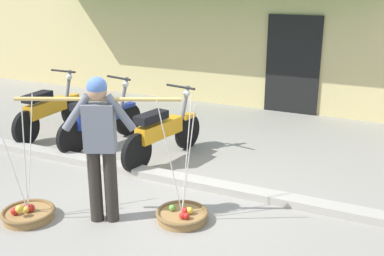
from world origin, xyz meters
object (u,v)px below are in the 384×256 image
fruit_basket_left_side (28,213)px  motorcycle_third_in_row (162,132)px  fruit_basket_right_side (182,214)px  fruit_vendor (100,141)px  motorcycle_nearest_shop (49,110)px  motorcycle_second_in_row (100,119)px

fruit_basket_left_side → motorcycle_third_in_row: 2.40m
fruit_basket_right_side → motorcycle_third_in_row: 1.97m
fruit_vendor → fruit_basket_left_side: fruit_vendor is taller
fruit_basket_left_side → motorcycle_nearest_shop: bearing=126.8°
fruit_vendor → motorcycle_second_in_row: size_ratio=0.94×
fruit_vendor → motorcycle_third_in_row: fruit_vendor is taller
fruit_basket_right_side → motorcycle_third_in_row: fruit_basket_right_side is taller
motorcycle_third_in_row → fruit_vendor: bearing=-81.3°
fruit_basket_left_side → motorcycle_nearest_shop: fruit_basket_left_side is taller
fruit_basket_right_side → motorcycle_second_in_row: size_ratio=0.81×
fruit_vendor → motorcycle_nearest_shop: size_ratio=0.93×
fruit_basket_right_side → fruit_vendor: bearing=-156.0°
fruit_basket_right_side → motorcycle_third_in_row: size_ratio=0.80×
fruit_vendor → fruit_basket_right_side: 1.27m
motorcycle_nearest_shop → motorcycle_third_in_row: size_ratio=1.01×
fruit_vendor → fruit_basket_right_side: (0.82, 0.37, -0.90)m
fruit_basket_left_side → fruit_basket_right_side: size_ratio=1.00×
motorcycle_second_in_row → motorcycle_third_in_row: 1.29m
fruit_basket_left_side → motorcycle_third_in_row: bearing=77.2°
fruit_vendor → fruit_basket_left_side: bearing=-155.7°
fruit_vendor → motorcycle_nearest_shop: bearing=141.4°
motorcycle_nearest_shop → motorcycle_second_in_row: (1.16, -0.08, 0.00)m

